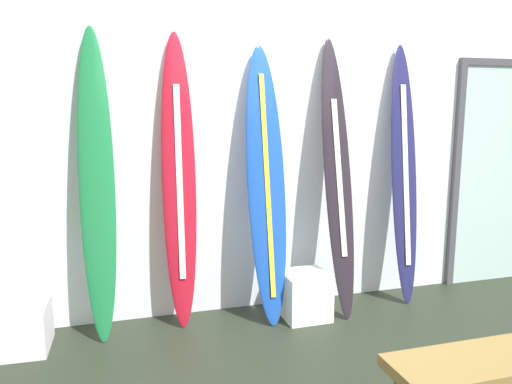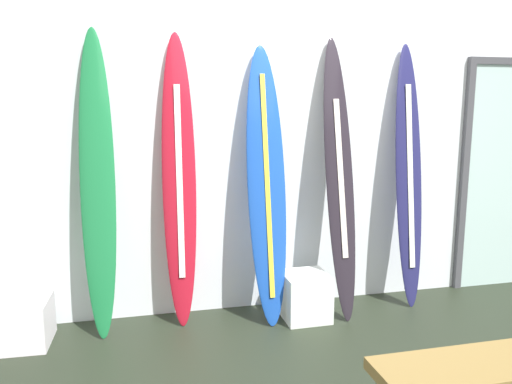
# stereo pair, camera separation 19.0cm
# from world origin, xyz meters

# --- Properties ---
(ground) EXTENTS (8.00, 8.00, 0.04)m
(ground) POSITION_xyz_m (0.00, 0.00, -0.02)
(ground) COLOR #242C1F
(wall_back) EXTENTS (7.20, 0.20, 2.80)m
(wall_back) POSITION_xyz_m (0.00, 1.30, 1.40)
(wall_back) COLOR silver
(wall_back) RESTS_ON ground
(surfboard_emerald) EXTENTS (0.25, 0.37, 2.21)m
(surfboard_emerald) POSITION_xyz_m (-1.47, 1.00, 1.09)
(surfboard_emerald) COLOR #1B753D
(surfboard_emerald) RESTS_ON ground
(surfboard_crimson) EXTENTS (0.26, 0.31, 2.19)m
(surfboard_crimson) POSITION_xyz_m (-0.89, 1.04, 1.10)
(surfboard_crimson) COLOR #B31526
(surfboard_crimson) RESTS_ON ground
(surfboard_cobalt) EXTENTS (0.31, 0.44, 2.11)m
(surfboard_cobalt) POSITION_xyz_m (-0.24, 0.95, 1.06)
(surfboard_cobalt) COLOR #1A49AE
(surfboard_cobalt) RESTS_ON ground
(surfboard_charcoal) EXTENTS (0.25, 0.51, 2.19)m
(surfboard_charcoal) POSITION_xyz_m (0.35, 0.93, 1.10)
(surfboard_charcoal) COLOR black
(surfboard_charcoal) RESTS_ON ground
(surfboard_navy) EXTENTS (0.24, 0.35, 2.16)m
(surfboard_navy) POSITION_xyz_m (0.99, 1.00, 1.06)
(surfboard_navy) COLOR navy
(surfboard_navy) RESTS_ON ground
(display_block_left) EXTENTS (0.35, 0.35, 0.36)m
(display_block_left) POSITION_xyz_m (0.05, 0.86, 0.18)
(display_block_left) COLOR white
(display_block_left) RESTS_ON ground
(display_block_center) EXTENTS (0.40, 0.40, 0.32)m
(display_block_center) POSITION_xyz_m (-2.02, 0.91, 0.16)
(display_block_center) COLOR white
(display_block_center) RESTS_ON ground
(glass_door) EXTENTS (1.03, 0.06, 2.07)m
(glass_door) POSITION_xyz_m (2.12, 1.18, 1.06)
(glass_door) COLOR silver
(glass_door) RESTS_ON ground
(bench) EXTENTS (0.93, 0.35, 0.46)m
(bench) POSITION_xyz_m (0.31, -0.78, 0.40)
(bench) COLOR olive
(bench) RESTS_ON ground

